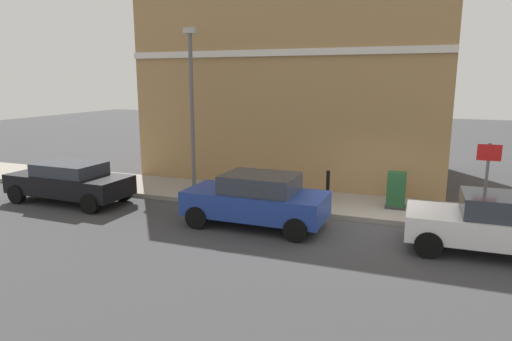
# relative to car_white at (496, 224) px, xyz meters

# --- Properties ---
(ground) EXTENTS (80.00, 80.00, 0.00)m
(ground) POSITION_rel_car_white_xyz_m (0.87, 2.94, -0.74)
(ground) COLOR #38383A
(sidewalk) EXTENTS (2.75, 30.00, 0.15)m
(sidewalk) POSITION_rel_car_white_xyz_m (2.69, 8.94, -0.67)
(sidewalk) COLOR gray
(sidewalk) RESTS_ON ground
(corner_building) EXTENTS (7.37, 11.92, 7.74)m
(corner_building) POSITION_rel_car_white_xyz_m (7.70, 6.90, 3.13)
(corner_building) COLOR #9E7A4C
(corner_building) RESTS_ON ground
(car_white) EXTENTS (1.88, 4.00, 1.45)m
(car_white) POSITION_rel_car_white_xyz_m (0.00, 0.00, 0.00)
(car_white) COLOR silver
(car_white) RESTS_ON ground
(car_blue) EXTENTS (1.90, 4.01, 1.52)m
(car_blue) POSITION_rel_car_white_xyz_m (-0.09, 6.05, 0.05)
(car_blue) COLOR navy
(car_blue) RESTS_ON ground
(car_black) EXTENTS (1.87, 4.27, 1.37)m
(car_black) POSITION_rel_car_white_xyz_m (-0.01, 12.86, -0.01)
(car_black) COLOR black
(car_black) RESTS_ON ground
(utility_cabinet) EXTENTS (0.46, 0.61, 1.15)m
(utility_cabinet) POSITION_rel_car_white_xyz_m (2.68, 2.44, -0.06)
(utility_cabinet) COLOR #1E4C28
(utility_cabinet) RESTS_ON sidewalk
(bollard_near_cabinet) EXTENTS (0.14, 0.14, 1.04)m
(bollard_near_cabinet) POSITION_rel_car_white_xyz_m (2.78, 4.62, -0.04)
(bollard_near_cabinet) COLOR black
(bollard_near_cabinet) RESTS_ON sidewalk
(bollard_far_kerb) EXTENTS (0.14, 0.14, 1.04)m
(bollard_far_kerb) POSITION_rel_car_white_xyz_m (1.57, 6.26, -0.04)
(bollard_far_kerb) COLOR black
(bollard_far_kerb) RESTS_ON sidewalk
(street_sign) EXTENTS (0.08, 0.60, 2.30)m
(street_sign) POSITION_rel_car_white_xyz_m (1.72, 0.08, 0.92)
(street_sign) COLOR #59595B
(street_sign) RESTS_ON sidewalk
(lamppost) EXTENTS (0.20, 0.44, 5.72)m
(lamppost) POSITION_rel_car_white_xyz_m (2.63, 9.56, 2.56)
(lamppost) COLOR #59595B
(lamppost) RESTS_ON sidewalk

